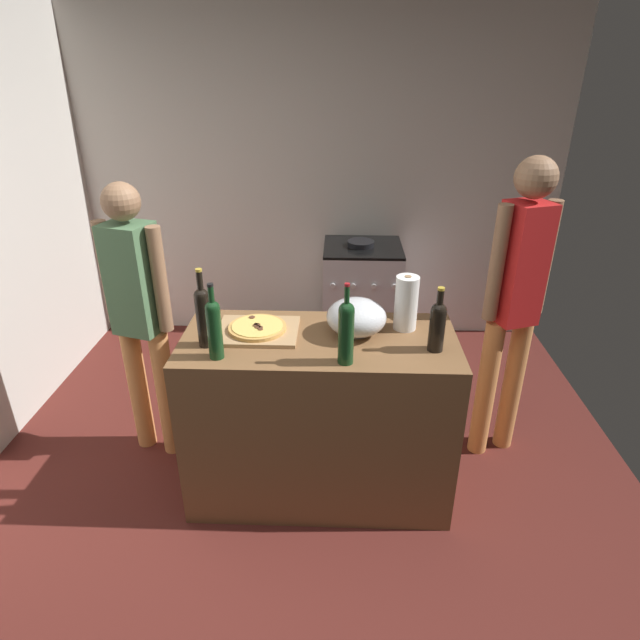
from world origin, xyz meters
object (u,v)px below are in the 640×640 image
object	(u,v)px
pizza	(257,327)
mixing_bowl	(356,317)
paper_towel_roll	(406,303)
wine_bottle_dark	(346,330)
person_in_stripes	(138,308)
stove	(361,299)
wine_bottle_clear	(214,326)
wine_bottle_amber	(203,314)
wine_bottle_green	(437,324)
person_in_red	(515,296)

from	to	relation	value
pizza	mixing_bowl	distance (m)	0.49
paper_towel_roll	wine_bottle_dark	distance (m)	0.46
paper_towel_roll	person_in_stripes	world-z (taller)	person_in_stripes
pizza	paper_towel_roll	bearing A→B (deg)	6.33
mixing_bowl	wine_bottle_dark	size ratio (longest dim) A/B	0.77
wine_bottle_dark	person_in_stripes	size ratio (longest dim) A/B	0.24
stove	person_in_stripes	distance (m)	1.88
mixing_bowl	paper_towel_roll	size ratio (longest dim) A/B	1.04
mixing_bowl	wine_bottle_dark	bearing A→B (deg)	-100.72
wine_bottle_clear	wine_bottle_amber	size ratio (longest dim) A/B	0.94
paper_towel_roll	wine_bottle_amber	size ratio (longest dim) A/B	0.73
mixing_bowl	wine_bottle_amber	size ratio (longest dim) A/B	0.76
paper_towel_roll	person_in_stripes	distance (m)	1.44
wine_bottle_green	wine_bottle_amber	size ratio (longest dim) A/B	0.82
person_in_stripes	pizza	bearing A→B (deg)	-20.17
wine_bottle_green	wine_bottle_dark	size ratio (longest dim) A/B	0.83
wine_bottle_clear	wine_bottle_amber	xyz separation A→B (m)	(-0.07, 0.11, 0.01)
mixing_bowl	person_in_red	distance (m)	0.91
pizza	stove	xyz separation A→B (m)	(0.58, 1.55, -0.52)
mixing_bowl	wine_bottle_clear	distance (m)	0.69
wine_bottle_clear	pizza	bearing A→B (deg)	58.70
pizza	stove	world-z (taller)	pizza
wine_bottle_clear	wine_bottle_dark	bearing A→B (deg)	-2.26
pizza	stove	size ratio (longest dim) A/B	0.31
pizza	person_in_stripes	size ratio (longest dim) A/B	0.18
pizza	wine_bottle_amber	world-z (taller)	wine_bottle_amber
pizza	wine_bottle_dark	xyz separation A→B (m)	(0.43, -0.27, 0.13)
stove	person_in_red	xyz separation A→B (m)	(0.77, -1.22, 0.56)
mixing_bowl	wine_bottle_green	world-z (taller)	wine_bottle_green
pizza	wine_bottle_clear	xyz separation A→B (m)	(-0.15, -0.25, 0.13)
wine_bottle_dark	wine_bottle_green	bearing A→B (deg)	17.45
wine_bottle_dark	wine_bottle_amber	distance (m)	0.67
wine_bottle_dark	person_in_red	world-z (taller)	person_in_red
wine_bottle_green	person_in_stripes	distance (m)	1.59
mixing_bowl	person_in_stripes	xyz separation A→B (m)	(-1.18, 0.24, -0.08)
wine_bottle_clear	stove	size ratio (longest dim) A/B	0.39
mixing_bowl	wine_bottle_clear	world-z (taller)	wine_bottle_clear
mixing_bowl	wine_bottle_green	xyz separation A→B (m)	(0.36, -0.15, 0.05)
wine_bottle_dark	person_in_red	xyz separation A→B (m)	(0.91, 0.60, -0.08)
pizza	stove	bearing A→B (deg)	69.51
wine_bottle_green	wine_bottle_dark	distance (m)	0.44
mixing_bowl	wine_bottle_amber	distance (m)	0.73
paper_towel_roll	person_in_red	size ratio (longest dim) A/B	0.16
pizza	paper_towel_roll	xyz separation A→B (m)	(0.73, 0.08, 0.11)
paper_towel_roll	wine_bottle_clear	xyz separation A→B (m)	(-0.88, -0.33, 0.02)
wine_bottle_clear	wine_bottle_dark	xyz separation A→B (m)	(0.58, -0.02, 0.00)
wine_bottle_green	wine_bottle_dark	world-z (taller)	wine_bottle_dark
wine_bottle_green	wine_bottle_amber	xyz separation A→B (m)	(-1.08, 0.00, 0.03)
pizza	person_in_stripes	distance (m)	0.73
stove	person_in_red	size ratio (longest dim) A/B	0.53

